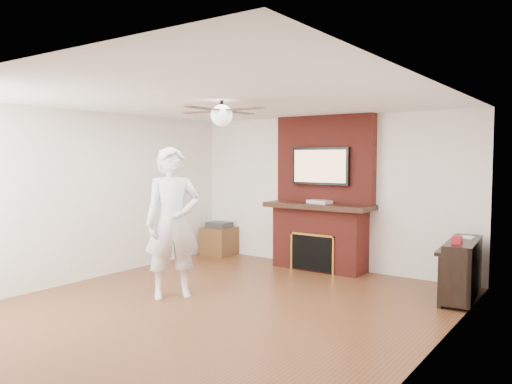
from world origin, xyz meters
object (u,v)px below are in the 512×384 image
Objects in this scene: person at (173,223)px; fireplace at (321,208)px; side_table at (219,240)px; piano at (462,268)px.

fireplace is at bearing 20.34° from person.
person reaches higher than side_table.
piano is (4.41, -0.48, 0.13)m from side_table.
side_table is (-1.32, 2.54, -0.69)m from person.
fireplace is 4.06× the size of side_table.
piano is at bearing -13.33° from fireplace.
piano reaches higher than side_table.
person is 3.17× the size of side_table.
fireplace is at bearing 0.81° from side_table.
fireplace is 2.22m from side_table.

